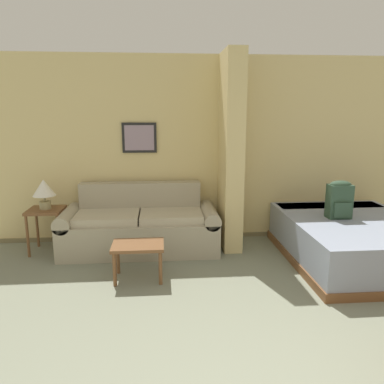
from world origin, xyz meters
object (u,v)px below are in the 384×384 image
at_px(table_lamp, 44,190).
at_px(backpack, 340,199).
at_px(couch, 140,227).
at_px(coffee_table, 138,249).
at_px(bed, 354,240).

relative_size(table_lamp, backpack, 0.83).
height_order(couch, backpack, backpack).
bearing_deg(coffee_table, couch, 91.52).
height_order(coffee_table, backpack, backpack).
bearing_deg(coffee_table, backpack, 9.28).
distance_m(couch, table_lamp, 1.34).
height_order(coffee_table, table_lamp, table_lamp).
height_order(couch, coffee_table, couch).
xyz_separation_m(coffee_table, bed, (2.65, 0.30, -0.07)).
distance_m(couch, bed, 2.74).
distance_m(couch, coffee_table, 0.92).
xyz_separation_m(couch, backpack, (2.49, -0.52, 0.45)).
height_order(table_lamp, bed, table_lamp).
xyz_separation_m(table_lamp, backpack, (3.72, -0.55, -0.07)).
height_order(bed, backpack, backpack).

